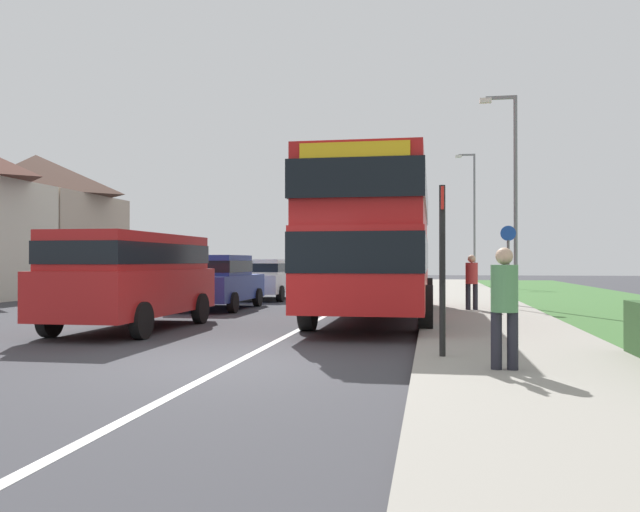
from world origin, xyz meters
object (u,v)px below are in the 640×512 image
Objects in this scene: cycle_route_sign at (508,263)px; street_lamp_mid at (512,185)px; parked_van_red at (133,273)px; bus_stop_sign at (442,258)px; parked_car_blue at (218,280)px; double_decker_bus at (376,235)px; parked_car_white at (265,277)px; street_lamp_far at (473,211)px; pedestrian_at_stop at (504,302)px; pedestrian_walking_away at (472,279)px.

cycle_route_sign is 0.38× the size of street_lamp_mid.
parked_van_red is 1.98× the size of bus_stop_sign.
double_decker_bus is at bearing -29.32° from parked_car_blue.
double_decker_bus is 4.77m from cycle_route_sign.
double_decker_bus is 3.69× the size of bus_stop_sign.
street_lamp_far is (8.69, 14.15, 3.54)m from parked_car_white.
double_decker_bus reaches higher than bus_stop_sign.
street_lamp_far is at bearing 85.64° from bus_stop_sign.
pedestrian_at_stop is 0.25× the size of street_lamp_mid.
parked_car_blue is 7.64m from pedestrian_walking_away.
cycle_route_sign is 2.78m from street_lamp_mid.
parked_car_blue is 2.59× the size of pedestrian_at_stop.
parked_car_white is 17.34m from pedestrian_at_stop.
cycle_route_sign is 19.27m from street_lamp_far.
pedestrian_walking_away is 9.22m from bus_stop_sign.
parked_car_white is (-4.97, 7.97, -1.28)m from double_decker_bus.
parked_car_blue is at bearing -178.68° from cycle_route_sign.
cycle_route_sign is at bearing -90.49° from street_lamp_far.
double_decker_bus is 6.10m from street_lamp_mid.
bus_stop_sign is at bearing -101.62° from street_lamp_mid.
double_decker_bus is 3.66m from pedestrian_walking_away.
street_lamp_far reaches higher than parked_van_red.
parked_van_red is 8.69m from pedestrian_at_stop.
double_decker_bus is 2.22× the size of parked_car_blue.
pedestrian_at_stop is at bearing -32.55° from parked_van_red.
pedestrian_walking_away is (0.20, 10.21, 0.00)m from pedestrian_at_stop.
parked_car_white is 1.60× the size of bus_stop_sign.
bus_stop_sign is at bearing -96.00° from pedestrian_walking_away.
parked_car_white is 0.54× the size of street_lamp_far.
parked_van_red is (-5.04, -3.11, -0.89)m from double_decker_bus.
cycle_route_sign is at bearing 83.29° from pedestrian_at_stop.
street_lamp_far is (2.20, 28.85, 2.87)m from bus_stop_sign.
pedestrian_at_stop reaches higher than parked_car_white.
parked_van_red is 6.01m from parked_car_blue.
double_decker_bus is at bearing 31.66° from parked_van_red.
double_decker_bus is 6.02m from parked_car_blue.
parked_car_blue is at bearing -91.93° from parked_car_white.
parked_van_red is 0.78× the size of street_lamp_mid.
street_lamp_far is (3.72, 22.12, 2.27)m from double_decker_bus.
street_lamp_mid is at bearing 82.82° from pedestrian_at_stop.
pedestrian_at_stop is at bearing -91.15° from pedestrian_walking_away.
street_lamp_mid is at bearing 78.38° from bus_stop_sign.
double_decker_bus is at bearing -135.74° from pedestrian_walking_away.
parked_car_white is at bearing 158.08° from street_lamp_mid.
cycle_route_sign reaches higher than pedestrian_walking_away.
double_decker_bus is at bearing 106.33° from pedestrian_at_stop.
street_lamp_far is (1.44, 29.91, 3.43)m from pedestrian_at_stop.
double_decker_bus reaches higher than parked_car_white.
parked_car_blue is 8.72m from cycle_route_sign.
street_lamp_far is at bearing 86.40° from pedestrian_walking_away.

